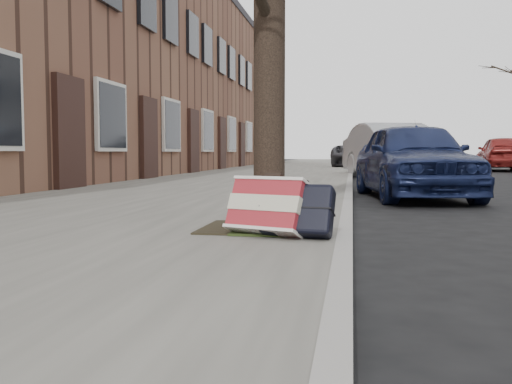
% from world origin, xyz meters
% --- Properties ---
extents(near_sidewalk, '(5.00, 70.00, 0.12)m').
position_xyz_m(near_sidewalk, '(-3.70, 15.00, 0.06)').
color(near_sidewalk, gray).
rests_on(near_sidewalk, ground).
extents(house_near, '(6.80, 40.00, 7.00)m').
position_xyz_m(house_near, '(-9.60, 16.00, 3.50)').
color(house_near, brown).
rests_on(house_near, ground).
extents(dirt_patch, '(0.85, 0.85, 0.02)m').
position_xyz_m(dirt_patch, '(-2.00, 1.20, 0.13)').
color(dirt_patch, black).
rests_on(dirt_patch, near_sidewalk).
extents(suitcase_red, '(0.65, 0.50, 0.45)m').
position_xyz_m(suitcase_red, '(-1.83, 0.81, 0.34)').
color(suitcase_red, maroon).
rests_on(suitcase_red, near_sidewalk).
extents(suitcase_navy, '(0.58, 0.40, 0.42)m').
position_xyz_m(suitcase_navy, '(-1.60, 0.77, 0.33)').
color(suitcase_navy, black).
rests_on(suitcase_navy, near_sidewalk).
extents(car_near_front, '(2.03, 3.95, 1.28)m').
position_xyz_m(car_near_front, '(-0.22, 6.22, 0.64)').
color(car_near_front, '#151E44').
rests_on(car_near_front, ground).
extents(car_near_mid, '(2.93, 5.06, 1.58)m').
position_xyz_m(car_near_mid, '(-0.06, 12.76, 0.79)').
color(car_near_mid, '#ABAFB3').
rests_on(car_near_mid, ground).
extents(car_near_back, '(3.98, 6.11, 1.56)m').
position_xyz_m(car_near_back, '(-0.36, 23.21, 0.78)').
color(car_near_back, '#353439').
rests_on(car_near_back, ground).
extents(car_far_back, '(2.02, 4.32, 1.43)m').
position_xyz_m(car_far_back, '(4.77, 21.02, 0.71)').
color(car_far_back, maroon).
rests_on(car_far_back, ground).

